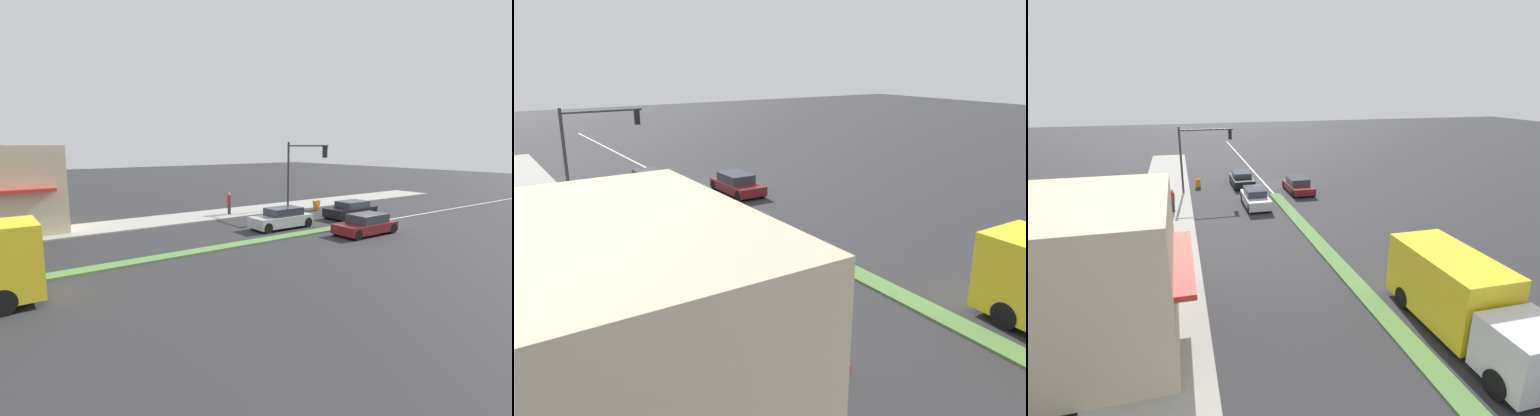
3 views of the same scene
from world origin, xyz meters
TOP-DOWN VIEW (x-y plane):
  - ground_plane at (0.00, 18.00)m, footprint 160.00×160.00m
  - sidewalk_right at (9.00, 18.50)m, footprint 4.00×73.00m
  - lane_marking_center at (0.00, 0.00)m, footprint 0.16×60.00m
  - traffic_signal_main at (6.12, 1.81)m, footprint 4.59×0.34m
  - pedestrian at (8.38, 7.10)m, footprint 0.34×0.34m
  - warning_aframe_sign at (6.20, -0.20)m, footprint 0.45×0.53m
  - sedan_silver at (2.20, 6.82)m, footprint 1.75×4.23m
  - suv_black at (2.20, 0.07)m, footprint 1.85×4.13m
  - sedan_maroon at (-2.20, 3.68)m, footprint 1.89×4.11m

SIDE VIEW (x-z plane):
  - ground_plane at x=0.00m, z-range 0.00..0.00m
  - lane_marking_center at x=0.00m, z-range 0.00..0.01m
  - sidewalk_right at x=9.00m, z-range 0.00..0.12m
  - warning_aframe_sign at x=6.20m, z-range 0.01..0.84m
  - sedan_maroon at x=-2.20m, z-range -0.03..1.24m
  - suv_black at x=2.20m, z-range -0.02..1.26m
  - sedan_silver at x=2.20m, z-range -0.03..1.36m
  - pedestrian at x=8.38m, z-range 0.16..1.85m
  - traffic_signal_main at x=6.12m, z-range 1.10..6.70m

